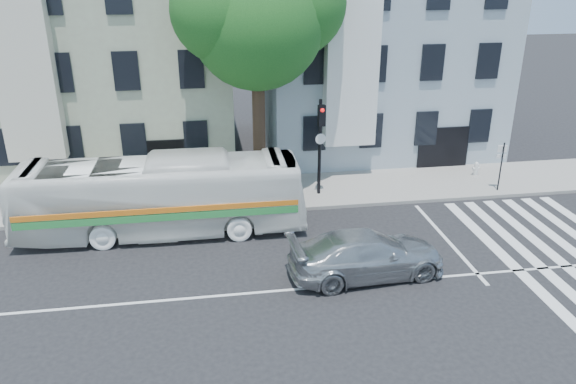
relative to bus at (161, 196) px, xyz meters
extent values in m
plane|color=black|center=(4.18, -4.88, -1.52)|extent=(120.00, 120.00, 0.00)
cube|color=gray|center=(4.18, 3.12, -1.45)|extent=(80.00, 4.00, 0.15)
cube|color=#9CA086|center=(-2.82, 10.12, 3.98)|extent=(12.00, 10.00, 11.00)
cube|color=#96A7B3|center=(11.18, 10.12, 3.98)|extent=(12.00, 10.00, 11.00)
cylinder|color=#2D2116|center=(4.18, 3.62, 1.08)|extent=(0.56, 0.56, 5.20)
sphere|color=#143F16|center=(4.18, 3.62, 5.98)|extent=(5.60, 5.60, 5.60)
sphere|color=#143F16|center=(5.78, 4.02, 6.68)|extent=(4.40, 4.40, 4.40)
sphere|color=#143F16|center=(2.78, 3.32, 6.48)|extent=(4.20, 4.20, 4.20)
sphere|color=#143F16|center=(3.58, 4.22, 4.98)|extent=(3.40, 3.40, 3.40)
imported|color=white|center=(0.00, 0.00, 0.00)|extent=(2.74, 10.99, 3.05)
imported|color=#B1B4B8|center=(6.91, -4.31, -0.76)|extent=(2.59, 5.46, 1.54)
cylinder|color=black|center=(6.71, 2.58, 0.69)|extent=(0.15, 0.15, 4.43)
cube|color=black|center=(6.71, 2.33, 2.27)|extent=(0.33, 0.28, 0.90)
sphere|color=red|center=(6.71, 2.20, 2.54)|extent=(0.17, 0.17, 0.17)
cylinder|color=white|center=(6.71, 2.43, 1.22)|extent=(0.46, 0.11, 0.46)
cylinder|color=silver|center=(14.72, 3.64, -1.10)|extent=(0.22, 0.22, 0.55)
sphere|color=silver|center=(14.72, 3.64, -0.80)|extent=(0.20, 0.20, 0.20)
cylinder|color=silver|center=(14.72, 3.64, -1.03)|extent=(0.37, 0.16, 0.13)
cylinder|color=black|center=(14.86, 1.70, -0.25)|extent=(0.06, 0.06, 2.25)
cube|color=white|center=(14.86, 1.80, 0.56)|extent=(0.41, 0.11, 0.32)
cube|color=white|center=(14.86, 1.80, 0.20)|extent=(0.41, 0.11, 0.16)
camera|label=1|loc=(1.76, -20.22, 8.40)|focal=35.00mm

